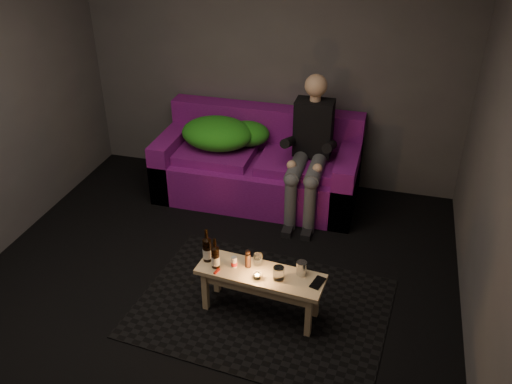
% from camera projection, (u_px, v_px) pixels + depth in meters
% --- Properties ---
extents(floor, '(4.50, 4.50, 0.00)m').
position_uv_depth(floor, '(201.00, 306.00, 4.32)').
color(floor, black).
rests_on(floor, ground).
extents(room, '(4.50, 4.50, 4.50)m').
position_uv_depth(room, '(212.00, 89.00, 3.87)').
color(room, silver).
rests_on(room, ground).
extents(rug, '(2.05, 1.57, 0.01)m').
position_uv_depth(rug, '(262.00, 307.00, 4.30)').
color(rug, black).
rests_on(rug, floor).
extents(sofa, '(2.05, 0.92, 0.88)m').
position_uv_depth(sofa, '(259.00, 167.00, 5.67)').
color(sofa, '#6E0E6F').
rests_on(sofa, floor).
extents(green_blanket, '(0.90, 0.62, 0.31)m').
position_uv_depth(green_blanket, '(223.00, 133.00, 5.57)').
color(green_blanket, green).
rests_on(green_blanket, sofa).
extents(person, '(0.37, 0.85, 1.37)m').
position_uv_depth(person, '(310.00, 146.00, 5.21)').
color(person, black).
rests_on(person, sofa).
extents(coffee_table, '(0.99, 0.39, 0.40)m').
position_uv_depth(coffee_table, '(260.00, 280.00, 4.09)').
color(coffee_table, '#E9B988').
rests_on(coffee_table, rug).
extents(beer_bottle_a, '(0.07, 0.07, 0.28)m').
position_uv_depth(beer_bottle_a, '(207.00, 249.00, 4.13)').
color(beer_bottle_a, black).
rests_on(beer_bottle_a, coffee_table).
extents(beer_bottle_b, '(0.06, 0.06, 0.25)m').
position_uv_depth(beer_bottle_b, '(215.00, 257.00, 4.07)').
color(beer_bottle_b, black).
rests_on(beer_bottle_b, coffee_table).
extents(salt_shaker, '(0.06, 0.06, 0.09)m').
position_uv_depth(salt_shaker, '(234.00, 262.00, 4.09)').
color(salt_shaker, silver).
rests_on(salt_shaker, coffee_table).
extents(pepper_mill, '(0.05, 0.05, 0.12)m').
position_uv_depth(pepper_mill, '(248.00, 260.00, 4.09)').
color(pepper_mill, black).
rests_on(pepper_mill, coffee_table).
extents(tumbler_back, '(0.08, 0.08, 0.08)m').
position_uv_depth(tumbler_back, '(258.00, 259.00, 4.12)').
color(tumbler_back, white).
rests_on(tumbler_back, coffee_table).
extents(tealight, '(0.05, 0.05, 0.04)m').
position_uv_depth(tealight, '(257.00, 276.00, 3.99)').
color(tealight, white).
rests_on(tealight, coffee_table).
extents(tumbler_front, '(0.10, 0.10, 0.10)m').
position_uv_depth(tumbler_front, '(279.00, 273.00, 3.97)').
color(tumbler_front, white).
rests_on(tumbler_front, coffee_table).
extents(steel_cup, '(0.09, 0.09, 0.11)m').
position_uv_depth(steel_cup, '(301.00, 268.00, 4.01)').
color(steel_cup, silver).
rests_on(steel_cup, coffee_table).
extents(smartphone, '(0.11, 0.16, 0.01)m').
position_uv_depth(smartphone, '(318.00, 283.00, 3.95)').
color(smartphone, black).
rests_on(smartphone, coffee_table).
extents(red_lighter, '(0.03, 0.07, 0.01)m').
position_uv_depth(red_lighter, '(217.00, 271.00, 4.06)').
color(red_lighter, red).
rests_on(red_lighter, coffee_table).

